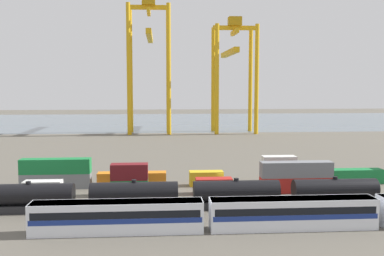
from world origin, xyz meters
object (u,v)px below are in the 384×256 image
Objects in this scene: shipping_container_9 at (206,178)px; shipping_container_0 at (43,189)px; passenger_train at (293,212)px; freight_tank_row at (186,195)px; gantry_crane_central at (233,63)px; gantry_crane_west at (149,52)px.

shipping_container_0 is at bearing -167.48° from shipping_container_9.
shipping_container_9 is at bearing 108.60° from passenger_train.
gantry_crane_central is at bearing 77.06° from freight_tank_row.
freight_tank_row is 111.41m from gantry_crane_central.
passenger_train is at bearing -37.46° from freight_tank_row.
gantry_crane_west reaches higher than passenger_train.
passenger_train is 1.29× the size of gantry_crane_west.
freight_tank_row is 1.33× the size of gantry_crane_central.
passenger_train is 1.13× the size of freight_tank_row.
freight_tank_row is 15.60m from shipping_container_9.
shipping_container_0 is (-35.59, 18.75, -0.84)m from passenger_train.
gantry_crane_central is at bearing 84.37° from passenger_train.
gantry_crane_west is (-7.48, 105.95, 28.30)m from freight_tank_row.
shipping_container_9 is 96.51m from gantry_crane_central.
gantry_crane_central reaches higher than shipping_container_9.
shipping_container_0 is at bearing -115.82° from gantry_crane_central.
passenger_train is 16.29m from freight_tank_row.
gantry_crane_central is at bearing 0.09° from gantry_crane_west.
gantry_crane_west is at bearing 81.12° from shipping_container_0.
freight_tank_row is 9.48× the size of shipping_container_9.
freight_tank_row is at bearing -107.11° from shipping_container_9.
passenger_train is at bearing -80.01° from gantry_crane_west.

